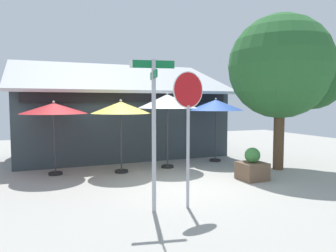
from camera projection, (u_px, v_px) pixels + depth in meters
ground_plane at (189, 187)px, 9.16m from camera, size 28.00×28.00×0.10m
cafe_building at (120, 120)px, 14.20m from camera, size 9.01×4.52×4.22m
street_sign_post at (154, 120)px, 6.78m from camera, size 0.92×0.87×3.23m
stop_sign at (188, 113)px, 7.05m from camera, size 0.79×0.17×3.01m
patio_umbrella_crimson_left at (54, 109)px, 10.28m from camera, size 2.12×2.12×2.39m
patio_umbrella_mustard_center at (121, 108)px, 10.62m from camera, size 1.97×1.97×2.43m
patio_umbrella_ivory_right at (167, 102)px, 11.40m from camera, size 2.12×2.12×2.69m
patio_umbrella_royal_blue_far_right at (216, 106)px, 12.65m from camera, size 2.19×2.19×2.51m
shade_tree at (287, 69)px, 11.04m from camera, size 3.85×3.54×5.33m
sidewalk_planter at (252, 167)px, 9.74m from camera, size 0.76×0.76×0.98m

